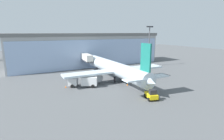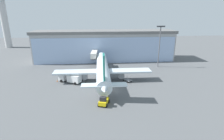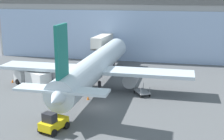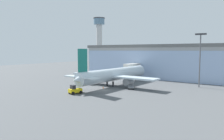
{
  "view_description": "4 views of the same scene",
  "coord_description": "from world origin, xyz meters",
  "px_view_note": "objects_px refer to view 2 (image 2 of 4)",
  "views": [
    {
      "loc": [
        -26.11,
        -34.66,
        13.83
      ],
      "look_at": [
        -2.95,
        8.68,
        3.11
      ],
      "focal_mm": 28.0,
      "sensor_mm": 36.0,
      "label": 1
    },
    {
      "loc": [
        -3.92,
        -44.63,
        20.35
      ],
      "look_at": [
        0.81,
        7.42,
        3.52
      ],
      "focal_mm": 28.0,
      "sensor_mm": 36.0,
      "label": 2
    },
    {
      "loc": [
        10.35,
        -37.82,
        15.1
      ],
      "look_at": [
        0.08,
        10.83,
        2.36
      ],
      "focal_mm": 50.0,
      "sensor_mm": 36.0,
      "label": 3
    },
    {
      "loc": [
        37.45,
        -47.16,
        11.16
      ],
      "look_at": [
        -1.94,
        7.25,
        5.02
      ],
      "focal_mm": 35.0,
      "sensor_mm": 36.0,
      "label": 4
    }
  ],
  "objects_px": {
    "pushback_tug": "(104,101)",
    "airplane": "(103,69)",
    "baggage_cart": "(128,80)",
    "catering_truck": "(71,78)",
    "apron_light_mast": "(160,43)",
    "jet_bridge": "(95,54)",
    "safety_cone_wingtip": "(57,81)",
    "safety_cone_nose": "(105,86)",
    "control_tower": "(3,14)"
  },
  "relations": [
    {
      "from": "pushback_tug",
      "to": "airplane",
      "type": "bearing_deg",
      "value": 16.09
    },
    {
      "from": "airplane",
      "to": "baggage_cart",
      "type": "xyz_separation_m",
      "value": [
        7.72,
        -2.29,
        -2.97
      ]
    },
    {
      "from": "baggage_cart",
      "to": "catering_truck",
      "type": "bearing_deg",
      "value": 56.99
    },
    {
      "from": "apron_light_mast",
      "to": "pushback_tug",
      "type": "bearing_deg",
      "value": -128.5
    },
    {
      "from": "jet_bridge",
      "to": "safety_cone_wingtip",
      "type": "distance_m",
      "value": 22.31
    },
    {
      "from": "apron_light_mast",
      "to": "safety_cone_wingtip",
      "type": "xyz_separation_m",
      "value": [
        -37.1,
        -12.84,
        -9.47
      ]
    },
    {
      "from": "apron_light_mast",
      "to": "safety_cone_nose",
      "type": "distance_m",
      "value": 30.39
    },
    {
      "from": "control_tower",
      "to": "safety_cone_nose",
      "type": "relative_size",
      "value": 60.66
    },
    {
      "from": "safety_cone_nose",
      "to": "pushback_tug",
      "type": "bearing_deg",
      "value": -94.86
    },
    {
      "from": "control_tower",
      "to": "safety_cone_wingtip",
      "type": "distance_m",
      "value": 78.86
    },
    {
      "from": "jet_bridge",
      "to": "safety_cone_nose",
      "type": "bearing_deg",
      "value": -168.06
    },
    {
      "from": "jet_bridge",
      "to": "safety_cone_nose",
      "type": "height_order",
      "value": "jet_bridge"
    },
    {
      "from": "jet_bridge",
      "to": "catering_truck",
      "type": "relative_size",
      "value": 1.67
    },
    {
      "from": "airplane",
      "to": "safety_cone_wingtip",
      "type": "relative_size",
      "value": 64.54
    },
    {
      "from": "apron_light_mast",
      "to": "safety_cone_wingtip",
      "type": "bearing_deg",
      "value": -160.91
    },
    {
      "from": "catering_truck",
      "to": "safety_cone_nose",
      "type": "xyz_separation_m",
      "value": [
        10.44,
        -4.34,
        -1.19
      ]
    },
    {
      "from": "apron_light_mast",
      "to": "catering_truck",
      "type": "xyz_separation_m",
      "value": [
        -32.65,
        -14.12,
        -8.28
      ]
    },
    {
      "from": "apron_light_mast",
      "to": "pushback_tug",
      "type": "xyz_separation_m",
      "value": [
        -23.12,
        -29.06,
        -8.77
      ]
    },
    {
      "from": "pushback_tug",
      "to": "safety_cone_nose",
      "type": "xyz_separation_m",
      "value": [
        0.9,
        10.6,
        -0.7
      ]
    },
    {
      "from": "apron_light_mast",
      "to": "airplane",
      "type": "bearing_deg",
      "value": -151.17
    },
    {
      "from": "apron_light_mast",
      "to": "safety_cone_wingtip",
      "type": "height_order",
      "value": "apron_light_mast"
    },
    {
      "from": "control_tower",
      "to": "catering_truck",
      "type": "distance_m",
      "value": 82.06
    },
    {
      "from": "apron_light_mast",
      "to": "baggage_cart",
      "type": "xyz_separation_m",
      "value": [
        -14.94,
        -14.76,
        -9.24
      ]
    },
    {
      "from": "apron_light_mast",
      "to": "airplane",
      "type": "xyz_separation_m",
      "value": [
        -22.65,
        -12.47,
        -6.28
      ]
    },
    {
      "from": "apron_light_mast",
      "to": "catering_truck",
      "type": "relative_size",
      "value": 2.16
    },
    {
      "from": "apron_light_mast",
      "to": "baggage_cart",
      "type": "bearing_deg",
      "value": -135.34
    },
    {
      "from": "airplane",
      "to": "pushback_tug",
      "type": "height_order",
      "value": "airplane"
    },
    {
      "from": "safety_cone_wingtip",
      "to": "baggage_cart",
      "type": "bearing_deg",
      "value": -4.95
    },
    {
      "from": "catering_truck",
      "to": "airplane",
      "type": "bearing_deg",
      "value": -141.82
    },
    {
      "from": "catering_truck",
      "to": "control_tower",
      "type": "bearing_deg",
      "value": -24.98
    },
    {
      "from": "baggage_cart",
      "to": "pushback_tug",
      "type": "height_order",
      "value": "pushback_tug"
    },
    {
      "from": "apron_light_mast",
      "to": "baggage_cart",
      "type": "height_order",
      "value": "apron_light_mast"
    },
    {
      "from": "jet_bridge",
      "to": "apron_light_mast",
      "type": "bearing_deg",
      "value": -97.47
    },
    {
      "from": "jet_bridge",
      "to": "airplane",
      "type": "relative_size",
      "value": 0.35
    },
    {
      "from": "control_tower",
      "to": "pushback_tug",
      "type": "distance_m",
      "value": 99.46
    },
    {
      "from": "control_tower",
      "to": "airplane",
      "type": "xyz_separation_m",
      "value": [
        57.15,
        -62.78,
        -16.98
      ]
    },
    {
      "from": "apron_light_mast",
      "to": "pushback_tug",
      "type": "distance_m",
      "value": 38.15
    },
    {
      "from": "jet_bridge",
      "to": "pushback_tug",
      "type": "distance_m",
      "value": 34.82
    },
    {
      "from": "catering_truck",
      "to": "pushback_tug",
      "type": "distance_m",
      "value": 17.73
    },
    {
      "from": "jet_bridge",
      "to": "control_tower",
      "type": "height_order",
      "value": "control_tower"
    },
    {
      "from": "control_tower",
      "to": "baggage_cart",
      "type": "xyz_separation_m",
      "value": [
        64.87,
        -65.07,
        -19.95
      ]
    },
    {
      "from": "apron_light_mast",
      "to": "pushback_tug",
      "type": "relative_size",
      "value": 4.48
    },
    {
      "from": "safety_cone_nose",
      "to": "safety_cone_wingtip",
      "type": "relative_size",
      "value": 1.0
    },
    {
      "from": "apron_light_mast",
      "to": "jet_bridge",
      "type": "bearing_deg",
      "value": 167.67
    },
    {
      "from": "catering_truck",
      "to": "safety_cone_wingtip",
      "type": "relative_size",
      "value": 13.56
    },
    {
      "from": "control_tower",
      "to": "airplane",
      "type": "height_order",
      "value": "control_tower"
    },
    {
      "from": "pushback_tug",
      "to": "safety_cone_nose",
      "type": "height_order",
      "value": "pushback_tug"
    },
    {
      "from": "jet_bridge",
      "to": "control_tower",
      "type": "bearing_deg",
      "value": 55.51
    },
    {
      "from": "jet_bridge",
      "to": "airplane",
      "type": "distance_m",
      "value": 18.19
    },
    {
      "from": "control_tower",
      "to": "pushback_tug",
      "type": "height_order",
      "value": "control_tower"
    }
  ]
}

